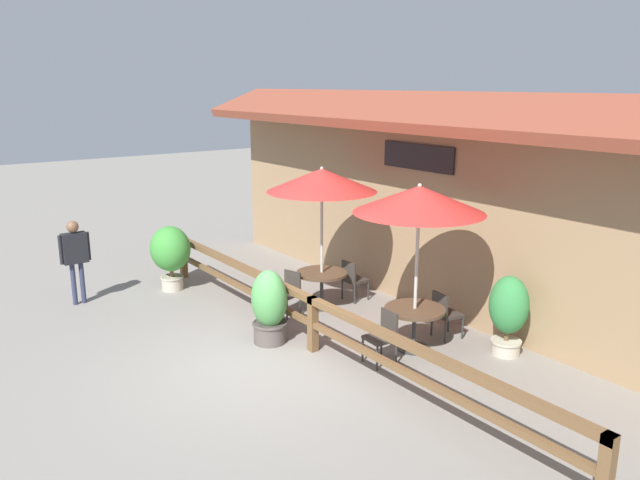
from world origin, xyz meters
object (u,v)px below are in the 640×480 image
(dining_table_middle, at_px, (415,316))
(potted_plant_entrance_palm, at_px, (170,252))
(chair_near_streetside, at_px, (288,291))
(chair_middle_wallside, at_px, (445,312))
(chair_near_wallside, at_px, (353,278))
(potted_plant_tall_tropical, at_px, (269,307))
(pedestrian, at_px, (75,251))
(patio_umbrella_near, at_px, (322,180))
(dining_table_near, at_px, (322,279))
(patio_umbrella_middle, at_px, (419,200))
(potted_plant_broad_leaf, at_px, (508,311))
(chair_middle_streetside, at_px, (383,335))

(dining_table_middle, height_order, potted_plant_entrance_palm, potted_plant_entrance_palm)
(chair_near_streetside, xyz_separation_m, chair_middle_wallside, (2.58, 1.57, 0.00))
(chair_near_wallside, bearing_deg, potted_plant_tall_tropical, 104.50)
(chair_near_streetside, distance_m, potted_plant_entrance_palm, 3.04)
(potted_plant_entrance_palm, height_order, potted_plant_tall_tropical, potted_plant_entrance_palm)
(pedestrian, bearing_deg, potted_plant_entrance_palm, -8.26)
(patio_umbrella_near, bearing_deg, potted_plant_tall_tropical, -63.68)
(dining_table_near, relative_size, dining_table_middle, 1.00)
(patio_umbrella_middle, height_order, dining_table_middle, patio_umbrella_middle)
(patio_umbrella_near, bearing_deg, potted_plant_entrance_palm, -145.04)
(potted_plant_tall_tropical, bearing_deg, patio_umbrella_middle, 46.90)
(chair_near_streetside, height_order, dining_table_middle, chair_near_streetside)
(potted_plant_tall_tropical, distance_m, potted_plant_broad_leaf, 3.98)
(chair_middle_wallside, bearing_deg, chair_middle_streetside, 101.77)
(dining_table_middle, xyz_separation_m, potted_plant_entrance_palm, (-5.37, -2.01, 0.27))
(chair_near_wallside, xyz_separation_m, patio_umbrella_middle, (2.51, -0.72, 2.09))
(chair_middle_streetside, height_order, chair_middle_wallside, same)
(potted_plant_entrance_palm, relative_size, potted_plant_broad_leaf, 1.04)
(patio_umbrella_near, xyz_separation_m, potted_plant_broad_leaf, (3.61, 1.13, -1.81))
(chair_middle_streetside, xyz_separation_m, pedestrian, (-5.72, -3.13, 0.64))
(dining_table_near, bearing_deg, patio_umbrella_middle, 0.87)
(dining_table_near, relative_size, potted_plant_tall_tropical, 0.78)
(chair_middle_streetside, distance_m, pedestrian, 6.55)
(potted_plant_broad_leaf, xyz_separation_m, pedestrian, (-6.70, -4.99, 0.35))
(chair_near_wallside, height_order, chair_middle_streetside, same)
(patio_umbrella_near, bearing_deg, potted_plant_broad_leaf, 17.36)
(dining_table_near, relative_size, chair_middle_wallside, 1.20)
(potted_plant_tall_tropical, bearing_deg, potted_plant_broad_leaf, 46.60)
(patio_umbrella_near, height_order, potted_plant_tall_tropical, patio_umbrella_near)
(dining_table_near, height_order, dining_table_middle, same)
(chair_middle_wallside, bearing_deg, pedestrian, 47.87)
(chair_middle_streetside, bearing_deg, dining_table_near, 168.06)
(dining_table_near, bearing_deg, chair_near_streetside, -93.63)
(chair_near_wallside, relative_size, chair_middle_wallside, 1.00)
(chair_near_streetside, distance_m, dining_table_middle, 2.73)
(chair_near_streetside, relative_size, pedestrian, 0.49)
(chair_middle_wallside, bearing_deg, dining_table_middle, 100.15)
(potted_plant_entrance_palm, bearing_deg, patio_umbrella_near, 34.96)
(dining_table_near, height_order, pedestrian, pedestrian)
(patio_umbrella_near, height_order, dining_table_middle, patio_umbrella_near)
(chair_near_streetside, height_order, potted_plant_broad_leaf, potted_plant_broad_leaf)
(potted_plant_tall_tropical, bearing_deg, chair_near_streetside, 132.65)
(chair_near_streetside, relative_size, chair_middle_streetside, 1.00)
(chair_near_streetside, height_order, patio_umbrella_middle, patio_umbrella_middle)
(potted_plant_broad_leaf, bearing_deg, patio_umbrella_near, -162.64)
(potted_plant_entrance_palm, relative_size, potted_plant_tall_tropical, 1.09)
(patio_umbrella_near, xyz_separation_m, chair_near_wallside, (0.06, 0.76, -2.09))
(dining_table_near, xyz_separation_m, patio_umbrella_middle, (2.56, 0.04, 1.98))
(chair_near_wallside, relative_size, potted_plant_entrance_palm, 0.60)
(dining_table_middle, relative_size, potted_plant_broad_leaf, 0.75)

